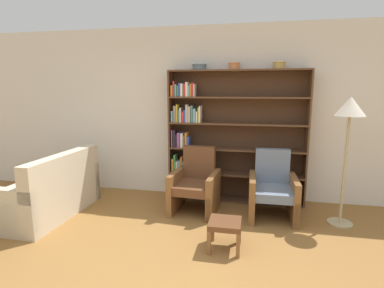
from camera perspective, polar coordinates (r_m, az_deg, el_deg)
ground_plane at (r=3.01m, az=-3.35°, el=-25.51°), size 24.00×24.00×0.00m
wall_back at (r=4.90m, az=3.90°, el=5.79°), size 12.00×0.06×2.75m
bookshelf at (r=4.75m, az=5.92°, el=1.19°), size 2.12×0.30×2.06m
bowl_terracotta at (r=4.74m, az=1.43°, el=14.52°), size 0.23×0.23×0.09m
bowl_sage at (r=4.68m, az=8.03°, el=14.57°), size 0.18×0.18×0.10m
bowl_brass at (r=4.68m, az=16.23°, el=14.27°), size 0.19×0.19×0.10m
couch at (r=4.75m, az=-25.67°, el=-8.46°), size 0.89×1.51×0.90m
armchair_leather at (r=4.42m, az=0.69°, el=-7.73°), size 0.69×0.73×0.92m
armchair_cushioned at (r=4.36m, az=15.06°, el=-8.35°), size 0.65×0.69×0.92m
floor_lamp at (r=4.24m, az=27.83°, el=4.73°), size 0.37×0.37×1.68m
footstool at (r=3.46m, az=6.28°, el=-15.26°), size 0.35×0.35×0.33m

